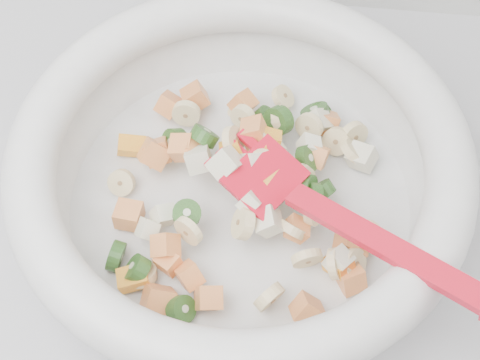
# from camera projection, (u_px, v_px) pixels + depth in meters

# --- Properties ---
(mixing_bowl) EXTENTS (0.39, 0.38, 0.12)m
(mixing_bowl) POSITION_uv_depth(u_px,v_px,m) (241.00, 173.00, 0.61)
(mixing_bowl) COLOR silver
(mixing_bowl) RESTS_ON counter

